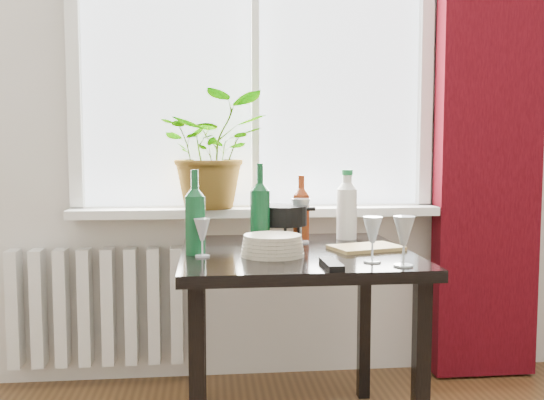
{
  "coord_description": "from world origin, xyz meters",
  "views": [
    {
      "loc": [
        -0.22,
        -0.68,
        1.13
      ],
      "look_at": [
        0.01,
        1.55,
        0.93
      ],
      "focal_mm": 40.0,
      "sensor_mm": 36.0,
      "label": 1
    }
  ],
  "objects": [
    {
      "name": "window",
      "position": [
        0.0,
        2.22,
        1.6
      ],
      "size": [
        1.72,
        0.08,
        1.62
      ],
      "color": "white",
      "rests_on": "ground"
    },
    {
      "name": "windowsill",
      "position": [
        0.0,
        2.15,
        0.82
      ],
      "size": [
        1.72,
        0.2,
        0.04
      ],
      "color": "white",
      "rests_on": "ground"
    },
    {
      "name": "curtain",
      "position": [
        1.12,
        2.12,
        1.3
      ],
      "size": [
        0.5,
        0.12,
        2.56
      ],
      "color": "#35040A",
      "rests_on": "ground"
    },
    {
      "name": "radiator",
      "position": [
        -0.75,
        2.18,
        0.38
      ],
      "size": [
        0.8,
        0.1,
        0.55
      ],
      "color": "silver",
      "rests_on": "ground"
    },
    {
      "name": "table",
      "position": [
        0.1,
        1.55,
        0.65
      ],
      "size": [
        0.85,
        0.85,
        0.74
      ],
      "color": "black",
      "rests_on": "ground"
    },
    {
      "name": "potted_plant",
      "position": [
        -0.2,
        2.12,
        1.11
      ],
      "size": [
        0.52,
        0.47,
        0.53
      ],
      "primitive_type": "imported",
      "rotation": [
        0.0,
        0.0,
        0.11
      ],
      "color": "#2A6A1C",
      "rests_on": "windowsill"
    },
    {
      "name": "wine_bottle_left",
      "position": [
        -0.27,
        1.5,
        0.9
      ],
      "size": [
        0.1,
        0.1,
        0.31
      ],
      "primitive_type": null,
      "rotation": [
        0.0,
        0.0,
        -0.44
      ],
      "color": "#0D4420",
      "rests_on": "table"
    },
    {
      "name": "wine_bottle_right",
      "position": [
        -0.02,
        1.65,
        0.9
      ],
      "size": [
        0.09,
        0.09,
        0.33
      ],
      "primitive_type": null,
      "rotation": [
        0.0,
        0.0,
        -0.22
      ],
      "color": "#0B3A1B",
      "rests_on": "table"
    },
    {
      "name": "bottle_amber",
      "position": [
        0.16,
        1.8,
        0.88
      ],
      "size": [
        0.08,
        0.08,
        0.28
      ],
      "primitive_type": null,
      "rotation": [
        0.0,
        0.0,
        0.2
      ],
      "color": "maroon",
      "rests_on": "table"
    },
    {
      "name": "cleaning_bottle",
      "position": [
        0.36,
        1.81,
        0.89
      ],
      "size": [
        0.09,
        0.09,
        0.3
      ],
      "primitive_type": null,
      "rotation": [
        0.0,
        0.0,
        0.11
      ],
      "color": "silver",
      "rests_on": "table"
    },
    {
      "name": "wineglass_front_right",
      "position": [
        0.32,
        1.29,
        0.82
      ],
      "size": [
        0.07,
        0.07,
        0.16
      ],
      "primitive_type": null,
      "rotation": [
        0.0,
        0.0,
        0.1
      ],
      "color": "silver",
      "rests_on": "table"
    },
    {
      "name": "wineglass_far_right",
      "position": [
        0.41,
        1.21,
        0.82
      ],
      "size": [
        0.1,
        0.1,
        0.17
      ],
      "primitive_type": null,
      "rotation": [
        0.0,
        0.0,
        0.41
      ],
      "color": "#B2BCC0",
      "rests_on": "table"
    },
    {
      "name": "wineglass_back_center",
      "position": [
        0.15,
        1.73,
        0.83
      ],
      "size": [
        0.1,
        0.1,
        0.19
      ],
      "primitive_type": null,
      "rotation": [
        0.0,
        0.0,
        0.35
      ],
      "color": "silver",
      "rests_on": "table"
    },
    {
      "name": "wineglass_back_left",
      "position": [
        0.0,
        1.83,
        0.82
      ],
      "size": [
        0.07,
        0.07,
        0.16
      ],
      "primitive_type": null,
      "rotation": [
        0.0,
        0.0,
        -0.09
      ],
      "color": "silver",
      "rests_on": "table"
    },
    {
      "name": "wineglass_front_left",
      "position": [
        -0.25,
        1.45,
        0.81
      ],
      "size": [
        0.08,
        0.08,
        0.14
      ],
      "primitive_type": null,
      "rotation": [
        0.0,
        0.0,
        -0.37
      ],
      "color": "silver",
      "rests_on": "table"
    },
    {
      "name": "plate_stack",
      "position": [
        0.0,
        1.44,
        0.78
      ],
      "size": [
        0.26,
        0.26,
        0.07
      ],
      "primitive_type": "cylinder",
      "rotation": [
        0.0,
        0.0,
        0.16
      ],
      "color": "beige",
      "rests_on": "table"
    },
    {
      "name": "fondue_pot",
      "position": [
        0.07,
        1.72,
        0.82
      ],
      "size": [
        0.26,
        0.24,
        0.15
      ],
      "primitive_type": null,
      "rotation": [
        0.0,
        0.0,
        0.19
      ],
      "color": "black",
      "rests_on": "table"
    },
    {
      "name": "tv_remote",
      "position": [
        0.17,
        1.23,
        0.75
      ],
      "size": [
        0.05,
        0.17,
        0.02
      ],
      "primitive_type": "cube",
      "rotation": [
        0.0,
        0.0,
        0.01
      ],
      "color": "black",
      "rests_on": "table"
    },
    {
      "name": "cutting_board",
      "position": [
        0.37,
        1.54,
        0.75
      ],
      "size": [
        0.29,
        0.23,
        0.01
      ],
      "primitive_type": "cube",
      "rotation": [
        0.0,
        0.0,
        0.28
      ],
      "color": "#AA8C4D",
      "rests_on": "table"
    }
  ]
}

